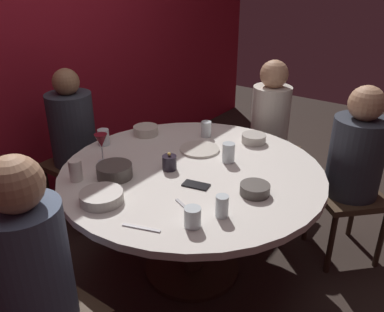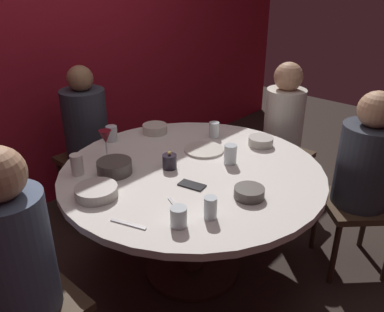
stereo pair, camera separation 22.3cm
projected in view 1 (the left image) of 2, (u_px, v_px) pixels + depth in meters
The scene contains 24 objects.
ground_plane at pixel (192, 268), 2.58m from camera, with size 8.00×8.00×0.00m, color #2D231E.
back_wall at pixel (22, 40), 2.79m from camera, with size 6.00×0.10×2.60m, color maroon.
dining_table at pixel (192, 188), 2.32m from camera, with size 1.49×1.49×0.72m.
seated_diner_left at pixel (32, 267), 1.50m from camera, with size 0.40×0.40×1.20m.
seated_diner_back at pixel (73, 131), 2.82m from camera, with size 0.40×0.40×1.16m.
seated_diner_right at pixel (270, 119), 3.01m from camera, with size 0.40×0.40×1.17m.
seated_diner_front_right at pixel (356, 157), 2.42m from camera, with size 0.57×0.57×1.16m.
candle_holder at pixel (169, 163), 2.24m from camera, with size 0.08×0.08×0.10m.
wine_glass at pixel (101, 142), 2.29m from camera, with size 0.08×0.08×0.18m.
dinner_plate at pixel (200, 149), 2.49m from camera, with size 0.25×0.25×0.01m, color beige.
cell_phone at pixel (196, 185), 2.09m from camera, with size 0.07×0.14×0.01m, color black.
bowl_serving_large at pixel (115, 171), 2.16m from camera, with size 0.19×0.19×0.07m, color #4C4742.
bowl_salad_center at pixel (146, 130), 2.72m from camera, with size 0.17×0.17×0.06m, color beige.
bowl_small_white at pixel (255, 189), 2.00m from camera, with size 0.15×0.15×0.05m, color #4C4742.
bowl_sauce_side at pixel (254, 139), 2.59m from camera, with size 0.16×0.16×0.06m, color #B2ADA3.
bowl_rice_portion at pixel (102, 197), 1.94m from camera, with size 0.21×0.21×0.05m, color #B2ADA3.
cup_near_candle at pixel (76, 170), 2.12m from camera, with size 0.07×0.07×0.12m, color silver.
cup_by_left_diner at pixel (229, 153), 2.32m from camera, with size 0.07×0.07×0.12m, color silver.
cup_by_right_diner at pixel (206, 129), 2.68m from camera, with size 0.07×0.07×0.10m, color silver.
cup_center_front at pixel (104, 137), 2.55m from camera, with size 0.07×0.07×0.10m, color silver.
cup_far_edge at pixel (222, 206), 1.81m from camera, with size 0.06×0.06×0.11m, color silver.
cup_beside_wine at pixel (193, 217), 1.75m from camera, with size 0.08×0.08×0.09m, color silver.
fork_near_plate at pixel (186, 208), 1.89m from camera, with size 0.02×0.18×0.01m, color #B7B7BC.
knife_near_plate at pixel (141, 228), 1.75m from camera, with size 0.02×0.18×0.01m, color #B7B7BC.
Camera 1 is at (-1.64, -1.17, 1.76)m, focal length 37.28 mm.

